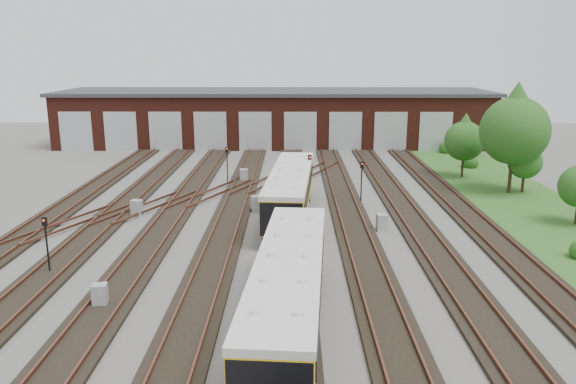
{
  "coord_description": "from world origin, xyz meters",
  "views": [
    {
      "loc": [
        2.11,
        -28.04,
        10.82
      ],
      "look_at": [
        1.84,
        7.19,
        2.0
      ],
      "focal_mm": 35.0,
      "sensor_mm": 36.0,
      "label": 1
    }
  ],
  "objects": [
    {
      "name": "ground",
      "position": [
        0.0,
        0.0,
        0.0
      ],
      "size": [
        120.0,
        120.0,
        0.0
      ],
      "primitive_type": "plane",
      "color": "#4E4C48",
      "rests_on": "ground"
    },
    {
      "name": "signal_mast_1",
      "position": [
        -3.43,
        18.81,
        1.92
      ],
      "size": [
        0.27,
        0.26,
        3.01
      ],
      "rotation": [
        0.0,
        0.0,
        0.4
      ],
      "color": "black",
      "rests_on": "ground"
    },
    {
      "name": "metro_train",
      "position": [
        2.0,
        -7.82,
        1.8
      ],
      "size": [
        3.48,
        46.06,
        2.88
      ],
      "rotation": [
        0.0,
        0.0,
        -0.07
      ],
      "color": "black",
      "rests_on": "ground"
    },
    {
      "name": "relay_cabinet_2",
      "position": [
        -0.38,
        9.56,
        0.56
      ],
      "size": [
        0.83,
        0.77,
        1.12
      ],
      "primitive_type": "cube",
      "rotation": [
        0.0,
        0.0,
        0.38
      ],
      "color": "#939597",
      "rests_on": "ground"
    },
    {
      "name": "relay_cabinet_0",
      "position": [
        -6.23,
        -5.58,
        0.53
      ],
      "size": [
        0.72,
        0.63,
        1.07
      ],
      "primitive_type": "cube",
      "rotation": [
        0.0,
        0.0,
        0.16
      ],
      "color": "#939597",
      "rests_on": "ground"
    },
    {
      "name": "relay_cabinet_3",
      "position": [
        -2.04,
        18.88,
        0.54
      ],
      "size": [
        0.74,
        0.65,
        1.09
      ],
      "primitive_type": "cube",
      "rotation": [
        0.0,
        0.0,
        0.17
      ],
      "color": "#939597",
      "rests_on": "ground"
    },
    {
      "name": "signal_mast_2",
      "position": [
        3.38,
        12.06,
        2.26
      ],
      "size": [
        0.28,
        0.26,
        3.56
      ],
      "rotation": [
        0.0,
        0.0,
        0.09
      ],
      "color": "black",
      "rests_on": "ground"
    },
    {
      "name": "bush_1",
      "position": [
        19.2,
        24.88,
        0.75
      ],
      "size": [
        1.51,
        1.51,
        1.51
      ],
      "primitive_type": "sphere",
      "color": "#1C4B15",
      "rests_on": "ground"
    },
    {
      "name": "grass_verge",
      "position": [
        19.0,
        10.0,
        0.03
      ],
      "size": [
        8.0,
        55.0,
        0.05
      ],
      "primitive_type": "cube",
      "color": "#28531B",
      "rests_on": "ground"
    },
    {
      "name": "relay_cabinet_4",
      "position": [
        7.69,
        5.32,
        0.53
      ],
      "size": [
        0.68,
        0.59,
        1.05
      ],
      "primitive_type": "cube",
      "rotation": [
        0.0,
        0.0,
        0.1
      ],
      "color": "#939597",
      "rests_on": "ground"
    },
    {
      "name": "signal_mast_0",
      "position": [
        -10.03,
        -1.85,
        1.89
      ],
      "size": [
        0.24,
        0.22,
        2.97
      ],
      "rotation": [
        0.0,
        0.0,
        0.07
      ],
      "color": "black",
      "rests_on": "ground"
    },
    {
      "name": "tree_0",
      "position": [
        17.14,
        20.6,
        3.67
      ],
      "size": [
        3.45,
        3.45,
        5.72
      ],
      "color": "black",
      "rests_on": "ground"
    },
    {
      "name": "track_network",
      "position": [
        -0.17,
        0.59,
        0.11
      ],
      "size": [
        30.4,
        70.0,
        0.33
      ],
      "color": "black",
      "rests_on": "ground"
    },
    {
      "name": "signal_mast_3",
      "position": [
        7.18,
        11.97,
        1.96
      ],
      "size": [
        0.24,
        0.23,
        3.07
      ],
      "rotation": [
        0.0,
        0.0,
        -0.0
      ],
      "color": "black",
      "rests_on": "ground"
    },
    {
      "name": "tree_2",
      "position": [
        19.17,
        14.94,
        5.57
      ],
      "size": [
        5.23,
        5.23,
        8.67
      ],
      "color": "black",
      "rests_on": "ground"
    },
    {
      "name": "relay_cabinet_1",
      "position": [
        -8.41,
        8.37,
        0.56
      ],
      "size": [
        0.77,
        0.69,
        1.12
      ],
      "primitive_type": "cube",
      "rotation": [
        0.0,
        0.0,
        -0.2
      ],
      "color": "#939597",
      "rests_on": "ground"
    },
    {
      "name": "bush_2",
      "position": [
        19.03,
        32.93,
        0.79
      ],
      "size": [
        1.58,
        1.58,
        1.58
      ],
      "primitive_type": "sphere",
      "color": "#1C4B15",
      "rests_on": "ground"
    },
    {
      "name": "tree_1",
      "position": [
        20.3,
        15.11,
        2.78
      ],
      "size": [
        2.62,
        2.62,
        4.34
      ],
      "color": "black",
      "rests_on": "ground"
    },
    {
      "name": "maintenance_shed",
      "position": [
        -0.01,
        39.97,
        3.2
      ],
      "size": [
        51.0,
        12.5,
        6.35
      ],
      "color": "#4B1C12",
      "rests_on": "ground"
    }
  ]
}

